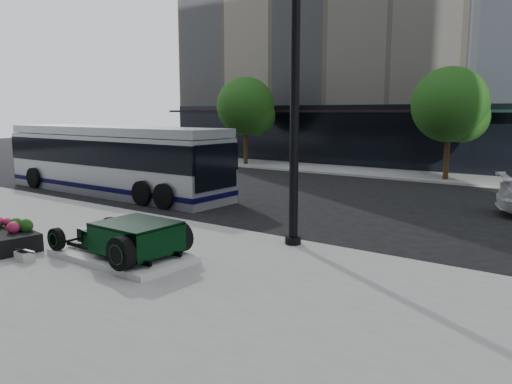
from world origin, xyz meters
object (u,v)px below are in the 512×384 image
Objects in this scene: lamppost at (295,107)px; hot_rod at (131,237)px; flower_planter at (3,237)px; transit_bus at (113,159)px.

hot_rod is at bearing -122.05° from lamppost.
hot_rod is at bearing 17.52° from flower_planter.
lamppost reaches higher than flower_planter.
lamppost is at bearing 38.75° from flower_planter.
flower_planter is 0.20× the size of transit_bus.
hot_rod is 0.42× the size of lamppost.
lamppost is at bearing 57.95° from hot_rod.
lamppost reaches higher than hot_rod.
transit_bus is at bearing 125.23° from flower_planter.
lamppost is (2.22, 3.54, 2.98)m from hot_rod.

